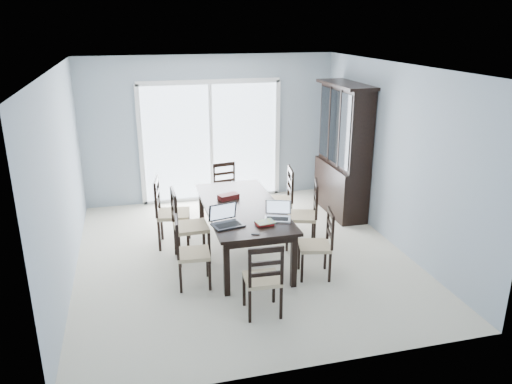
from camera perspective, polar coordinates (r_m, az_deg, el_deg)
The scene contains 24 objects.
floor at distance 7.11m, azimuth -1.56°, elevation -7.24°, with size 5.00×5.00×0.00m, color silver.
ceiling at distance 6.40m, azimuth -1.77°, elevation 14.13°, with size 5.00×5.00×0.00m, color white.
back_wall at distance 9.02m, azimuth -5.22°, elevation 7.15°, with size 4.50×0.02×2.60m, color #909FAC.
wall_left at distance 6.54m, azimuth -21.26°, elevation 1.32°, with size 0.02×5.00×2.60m, color #909FAC.
wall_right at distance 7.44m, azimuth 15.53°, elevation 3.97°, with size 0.02×5.00×2.60m, color #909FAC.
balcony at distance 10.32m, azimuth -5.91°, elevation 0.90°, with size 4.50×2.00×0.10m, color gray.
railing at distance 11.12m, azimuth -6.81°, elevation 5.39°, with size 4.50×0.06×1.10m, color #99999E.
dining_table at distance 6.84m, azimuth -1.61°, elevation -2.18°, with size 1.00×2.20×0.75m.
china_hutch at distance 8.47m, azimuth 9.93°, elevation 4.57°, with size 0.50×1.38×2.20m.
sliding_door at distance 9.04m, azimuth -5.15°, elevation 5.80°, with size 2.52×0.05×2.18m.
chair_left_near at distance 6.18m, azimuth -8.02°, elevation -6.02°, with size 0.43×0.42×1.04m.
chair_left_mid at distance 6.79m, azimuth -8.32°, elevation -2.95°, with size 0.47×0.46×1.18m.
chair_left_far at distance 7.30m, azimuth -10.26°, elevation -1.46°, with size 0.52×0.51×1.19m.
chair_right_near at distance 6.40m, azimuth 7.54°, elevation -5.10°, with size 0.47×0.47×1.03m.
chair_right_mid at distance 7.20m, azimuth 5.94°, elevation -1.73°, with size 0.55×0.54×1.14m.
chair_right_far at distance 7.76m, azimuth 3.11°, elevation -0.05°, with size 0.51×0.50×1.16m.
chair_end_near at distance 5.49m, azimuth 0.91°, elevation -9.20°, with size 0.41×0.42×1.03m.
chair_end_far at distance 8.33m, azimuth -3.42°, elevation 0.87°, with size 0.45×0.46×1.05m.
laptop_dark at distance 6.14m, azimuth -3.24°, elevation -3.34°, with size 0.42×0.33×0.25m.
laptop_silver at distance 6.32m, azimuth 2.49°, elevation -2.72°, with size 0.39×0.33×0.23m.
book_stack at distance 6.19m, azimuth 0.99°, elevation -3.56°, with size 0.25×0.21×0.04m.
cell_phone at distance 5.91m, azimuth -0.05°, elevation -4.81°, with size 0.10×0.04×0.01m, color black.
game_box at distance 7.06m, azimuth -3.18°, elevation -0.53°, with size 0.29×0.14×0.07m, color #511015.
hot_tub at distance 10.18m, azimuth -10.16°, elevation 3.70°, with size 2.31×2.15×1.01m.
Camera 1 is at (-1.40, -6.22, 3.14)m, focal length 35.00 mm.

